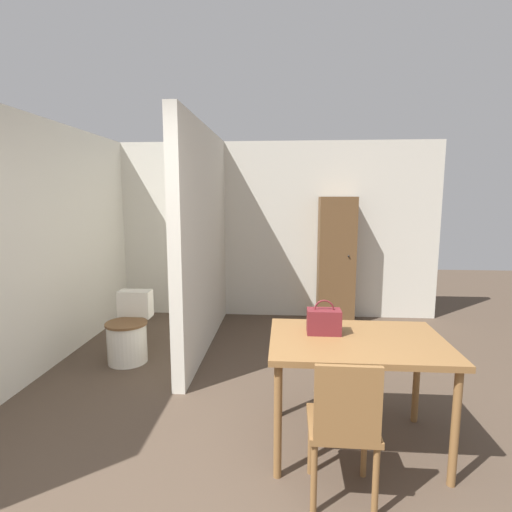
{
  "coord_description": "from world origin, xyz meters",
  "views": [
    {
      "loc": [
        0.35,
        -1.69,
        1.73
      ],
      "look_at": [
        0.11,
        1.65,
        1.23
      ],
      "focal_mm": 28.0,
      "sensor_mm": 36.0,
      "label": 1
    }
  ],
  "objects": [
    {
      "name": "toilet",
      "position": [
        -1.29,
        2.27,
        0.29
      ],
      "size": [
        0.43,
        0.58,
        0.71
      ],
      "color": "silver",
      "rests_on": "ground_plane"
    },
    {
      "name": "wooden_chair",
      "position": [
        0.69,
        0.39,
        0.48
      ],
      "size": [
        0.39,
        0.39,
        0.87
      ],
      "rotation": [
        0.0,
        0.0,
        -0.01
      ],
      "color": "brown",
      "rests_on": "ground_plane"
    },
    {
      "name": "wall_back",
      "position": [
        0.0,
        4.07,
        1.25
      ],
      "size": [
        5.02,
        0.12,
        2.5
      ],
      "color": "beige",
      "rests_on": "ground_plane"
    },
    {
      "name": "wooden_cabinet",
      "position": [
        1.06,
        3.8,
        0.87
      ],
      "size": [
        0.49,
        0.4,
        1.73
      ],
      "color": "brown",
      "rests_on": "ground_plane"
    },
    {
      "name": "wall_left",
      "position": [
        -2.07,
        2.01,
        1.25
      ],
      "size": [
        0.12,
        5.01,
        2.5
      ],
      "color": "beige",
      "rests_on": "ground_plane"
    },
    {
      "name": "dining_table",
      "position": [
        0.85,
        0.93,
        0.7
      ],
      "size": [
        1.17,
        0.82,
        0.78
      ],
      "color": "brown",
      "rests_on": "ground_plane"
    },
    {
      "name": "partition_wall",
      "position": [
        -0.57,
        2.79,
        1.25
      ],
      "size": [
        0.12,
        2.45,
        2.5
      ],
      "color": "beige",
      "rests_on": "ground_plane"
    },
    {
      "name": "handbag",
      "position": [
        0.63,
        1.02,
        0.87
      ],
      "size": [
        0.23,
        0.14,
        0.24
      ],
      "color": "maroon",
      "rests_on": "dining_table"
    }
  ]
}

